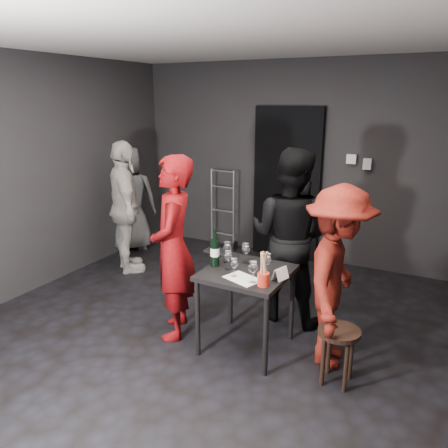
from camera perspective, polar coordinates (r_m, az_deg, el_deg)
The scene contains 25 objects.
floor at distance 4.41m, azimuth -3.40°, elevation -13.87°, with size 4.50×5.00×0.02m, color black.
ceiling at distance 3.85m, azimuth -4.13°, elevation 23.53°, with size 4.50×5.00×0.02m, color silver.
wall_back at distance 6.15m, azimuth 8.52°, elevation 8.03°, with size 4.50×0.04×2.70m, color black.
wall_left at distance 5.41m, azimuth -24.68°, elevation 5.62°, with size 0.04×5.00×2.70m, color black.
doorway at distance 6.14m, azimuth 8.21°, elevation 5.19°, with size 0.95×0.10×2.10m, color black.
wallbox_upper at distance 5.87m, azimuth 16.32°, elevation 8.16°, with size 0.12×0.06×0.12m, color #B7B7B2.
wallbox_lower at distance 5.84m, azimuth 18.21°, elevation 7.46°, with size 0.10×0.06×0.14m, color #B7B7B2.
hand_truck at distance 6.49m, azimuth -0.35°, elevation -1.63°, with size 0.40×0.34×1.21m.
tasting_table at distance 3.88m, azimuth 2.99°, elevation -7.44°, with size 0.72×0.72×0.75m.
stool at distance 3.66m, azimuth 14.74°, elevation -14.57°, with size 0.33×0.33×0.47m.
server_red at distance 4.03m, azimuth -6.69°, elevation -1.42°, with size 0.73×0.48×1.99m, color maroon.
woman_black at distance 4.35m, azimuth 8.64°, elevation 0.30°, with size 1.00×0.55×2.06m, color black.
man_maroon at distance 3.74m, azimuth 14.58°, elevation -6.36°, with size 1.04×0.48×1.61m, color maroon.
bystander_cream at distance 5.68m, azimuth -12.85°, elevation 3.18°, with size 1.13×0.54×1.93m, color beige.
bystander_grey at distance 6.57m, azimuth -12.17°, elevation 3.45°, with size 0.78×0.42×1.59m, color slate.
tasting_mat at distance 3.67m, azimuth 2.45°, elevation -7.15°, with size 0.30×0.20×0.00m, color white.
wine_glass_a at distance 3.83m, azimuth 0.54°, elevation -4.62°, with size 0.07×0.07×0.19m, color white, non-canonical shape.
wine_glass_b at distance 3.99m, azimuth 0.42°, elevation -3.54°, with size 0.08×0.08×0.22m, color white, non-canonical shape.
wine_glass_c at distance 3.98m, azimuth 2.86°, elevation -3.69°, with size 0.08×0.08×0.21m, color white, non-canonical shape.
wine_glass_d at distance 3.68m, azimuth 1.33°, elevation -5.61°, with size 0.07×0.07×0.18m, color white, non-canonical shape.
wine_glass_e at distance 3.56m, azimuth 3.81°, elevation -6.14°, with size 0.08×0.08×0.21m, color white, non-canonical shape.
wine_glass_f at distance 3.75m, azimuth 5.66°, elevation -5.06°, with size 0.08×0.08×0.20m, color white, non-canonical shape.
wine_bottle at distance 3.91m, azimuth -1.21°, elevation -3.67°, with size 0.08×0.08×0.34m.
breadstick_cup at distance 3.51m, azimuth 5.20°, elevation -5.95°, with size 0.10×0.10×0.31m.
reserved_card at distance 3.67m, azimuth 7.13°, elevation -6.40°, with size 0.09×0.14×0.11m, color white, non-canonical shape.
Camera 1 is at (1.99, -3.26, 2.21)m, focal length 35.00 mm.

